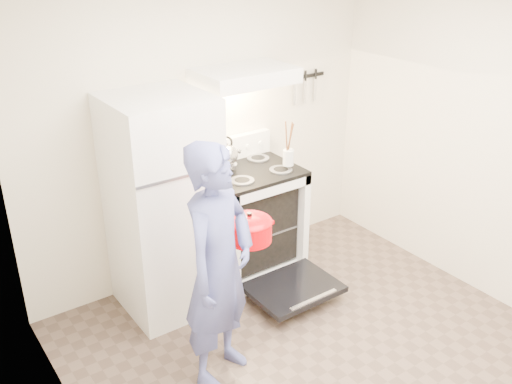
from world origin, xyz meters
The scene contains 15 objects.
floor centered at (0.00, 0.00, 0.00)m, with size 3.60×3.60×0.00m, color brown.
back_wall centered at (0.00, 1.80, 1.25)m, with size 3.20×0.02×2.50m, color beige.
refrigerator centered at (-0.58, 1.45, 0.85)m, with size 0.70×0.70×1.70m, color white.
stove_body centered at (0.23, 1.48, 0.46)m, with size 0.76×0.65×0.92m, color white.
cooktop centered at (0.23, 1.48, 0.94)m, with size 0.76×0.65×0.03m, color black.
backsplash centered at (0.23, 1.76, 1.05)m, with size 0.76×0.07×0.20m, color white.
oven_door centered at (0.23, 0.88, 0.12)m, with size 0.70×0.54×0.04m, color black.
oven_rack centered at (0.23, 1.48, 0.44)m, with size 0.60×0.52×0.01m, color slate.
range_hood centered at (0.23, 1.55, 1.71)m, with size 0.76×0.50×0.12m, color white.
knife_strip centered at (1.05, 1.79, 1.55)m, with size 0.40×0.02×0.03m, color black.
pizza_stone centered at (0.15, 1.39, 0.45)m, with size 0.30×0.30×0.02m, color #93684B.
tea_kettle centered at (0.06, 1.57, 1.10)m, with size 0.24×0.20×0.29m, color #B7B7BC, non-canonical shape.
utensil_jar centered at (0.50, 1.32, 1.05)m, with size 0.09×0.09×0.13m, color silver.
person centered at (-0.67, 0.52, 0.83)m, with size 0.60×0.40×1.65m, color #3E427C.
dutch_oven centered at (-0.29, 0.73, 0.87)m, with size 0.38×0.31×0.24m, color #E00007, non-canonical shape.
Camera 1 is at (-2.22, -2.08, 2.73)m, focal length 40.00 mm.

